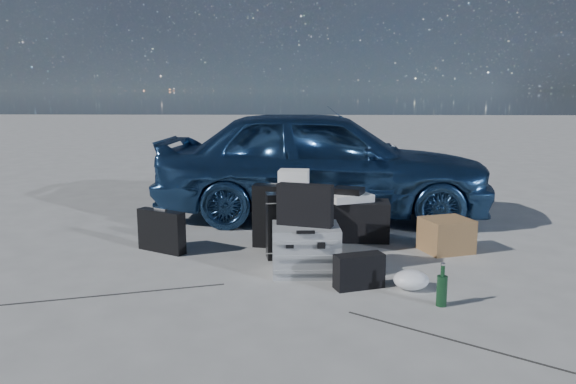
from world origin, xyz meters
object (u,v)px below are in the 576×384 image
at_px(briefcase, 161,231).
at_px(cardboard_box, 446,235).
at_px(suitcase_left, 278,216).
at_px(duffel_bag, 349,220).
at_px(suitcase_right, 294,225).
at_px(green_bottle, 442,286).
at_px(car, 323,162).
at_px(pelican_case, 306,249).

bearing_deg(briefcase, cardboard_box, 31.30).
distance_m(suitcase_left, duffel_bag, 0.75).
bearing_deg(suitcase_right, cardboard_box, -1.15).
bearing_deg(green_bottle, car, 105.34).
height_order(briefcase, suitcase_left, suitcase_left).
distance_m(pelican_case, briefcase, 1.41).
distance_m(suitcase_right, cardboard_box, 1.40).
distance_m(car, pelican_case, 2.07).
bearing_deg(cardboard_box, green_bottle, -104.68).
distance_m(car, cardboard_box, 1.82).
bearing_deg(green_bottle, briefcase, 151.06).
relative_size(suitcase_right, cardboard_box, 1.42).
xyz_separation_m(car, pelican_case, (-0.18, -2.02, -0.44)).
height_order(car, cardboard_box, car).
bearing_deg(car, suitcase_right, 171.58).
bearing_deg(green_bottle, duffel_bag, 106.38).
distance_m(briefcase, green_bottle, 2.55).
relative_size(car, duffel_bag, 4.85).
bearing_deg(suitcase_right, pelican_case, -86.48).
relative_size(pelican_case, suitcase_right, 0.92).
bearing_deg(car, suitcase_left, 162.35).
bearing_deg(suitcase_right, car, 69.26).
xyz_separation_m(briefcase, cardboard_box, (2.57, 0.09, -0.04)).
relative_size(car, pelican_case, 7.05).
relative_size(car, green_bottle, 13.01).
bearing_deg(car, green_bottle, -162.99).
bearing_deg(briefcase, duffel_bag, 44.90).
height_order(pelican_case, duffel_bag, same).
height_order(briefcase, cardboard_box, briefcase).
bearing_deg(car, briefcase, 136.32).
height_order(suitcase_right, duffel_bag, suitcase_right).
xyz_separation_m(car, green_bottle, (0.74, -2.70, -0.49)).
height_order(car, pelican_case, car).
relative_size(pelican_case, cardboard_box, 1.31).
relative_size(pelican_case, green_bottle, 1.84).
bearing_deg(pelican_case, cardboard_box, 22.95).
distance_m(suitcase_right, duffel_bag, 0.82).
distance_m(car, duffel_bag, 1.11).
xyz_separation_m(car, cardboard_box, (1.09, -1.38, -0.48)).
height_order(cardboard_box, green_bottle, cardboard_box).
xyz_separation_m(car, suitcase_left, (-0.45, -1.27, -0.34)).
distance_m(pelican_case, suitcase_left, 0.80).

